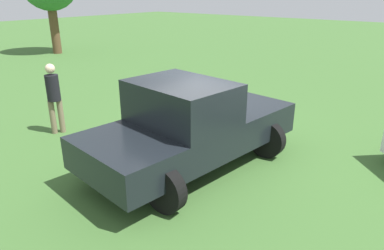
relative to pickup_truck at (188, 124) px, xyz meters
The scene contains 3 objects.
ground_plane 1.48m from the pickup_truck, 108.64° to the left, with size 80.00×80.00×0.00m, color #3D662D.
pickup_truck is the anchor object (origin of this frame).
person_bystander 3.84m from the pickup_truck, behind, with size 0.43×0.43×1.77m.
Camera 1 is at (4.48, -6.08, 3.41)m, focal length 33.04 mm.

